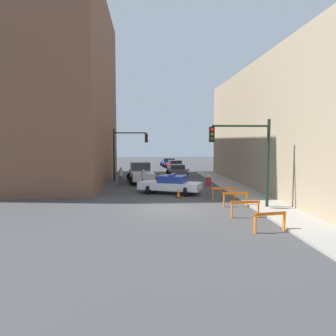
{
  "coord_description": "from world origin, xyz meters",
  "views": [
    {
      "loc": [
        -1.44,
        -19.12,
        4.1
      ],
      "look_at": [
        0.43,
        6.37,
        1.91
      ],
      "focal_mm": 35.0,
      "sensor_mm": 36.0,
      "label": 1
    }
  ],
  "objects_px": {
    "barrier_front": "(270,218)",
    "police_car": "(171,184)",
    "pedestrian_crossing": "(143,179)",
    "traffic_light_far": "(125,147)",
    "traffic_light_near": "(249,150)",
    "parked_car_far": "(168,162)",
    "pedestrian_corner": "(121,176)",
    "white_truck": "(141,173)",
    "traffic_cone": "(178,193)",
    "barrier_mid": "(245,206)",
    "pedestrian_sidewalk": "(209,186)",
    "barrier_back": "(236,197)",
    "parked_car_mid": "(175,165)",
    "parked_car_near": "(177,170)",
    "barrier_corner": "(223,191)"
  },
  "relations": [
    {
      "from": "barrier_front",
      "to": "police_car",
      "type": "bearing_deg",
      "value": 108.21
    },
    {
      "from": "pedestrian_crossing",
      "to": "barrier_front",
      "type": "xyz_separation_m",
      "value": [
        5.64,
        -13.11,
        -0.24
      ]
    },
    {
      "from": "traffic_light_far",
      "to": "pedestrian_crossing",
      "type": "bearing_deg",
      "value": -72.29
    },
    {
      "from": "traffic_light_near",
      "to": "parked_car_far",
      "type": "distance_m",
      "value": 31.26
    },
    {
      "from": "pedestrian_corner",
      "to": "barrier_front",
      "type": "xyz_separation_m",
      "value": [
        7.69,
        -15.84,
        -0.24
      ]
    },
    {
      "from": "police_car",
      "to": "white_truck",
      "type": "xyz_separation_m",
      "value": [
        -2.33,
        6.95,
        0.18
      ]
    },
    {
      "from": "traffic_cone",
      "to": "pedestrian_corner",
      "type": "bearing_deg",
      "value": 123.92
    },
    {
      "from": "pedestrian_crossing",
      "to": "barrier_mid",
      "type": "xyz_separation_m",
      "value": [
        5.38,
        -10.35,
        -0.24
      ]
    },
    {
      "from": "white_truck",
      "to": "pedestrian_sidewalk",
      "type": "bearing_deg",
      "value": -67.61
    },
    {
      "from": "white_truck",
      "to": "parked_car_far",
      "type": "distance_m",
      "value": 18.65
    },
    {
      "from": "pedestrian_corner",
      "to": "barrier_front",
      "type": "bearing_deg",
      "value": -177.03
    },
    {
      "from": "parked_car_far",
      "to": "barrier_back",
      "type": "distance_m",
      "value": 30.45
    },
    {
      "from": "parked_car_mid",
      "to": "traffic_light_near",
      "type": "bearing_deg",
      "value": -91.3
    },
    {
      "from": "barrier_front",
      "to": "parked_car_mid",
      "type": "bearing_deg",
      "value": 92.46
    },
    {
      "from": "pedestrian_sidewalk",
      "to": "barrier_front",
      "type": "height_order",
      "value": "pedestrian_sidewalk"
    },
    {
      "from": "traffic_light_far",
      "to": "barrier_mid",
      "type": "distance_m",
      "value": 17.75
    },
    {
      "from": "parked_car_near",
      "to": "parked_car_mid",
      "type": "bearing_deg",
      "value": 85.07
    },
    {
      "from": "barrier_mid",
      "to": "parked_car_near",
      "type": "bearing_deg",
      "value": 94.42
    },
    {
      "from": "pedestrian_sidewalk",
      "to": "traffic_cone",
      "type": "bearing_deg",
      "value": 113.17
    },
    {
      "from": "traffic_light_near",
      "to": "pedestrian_crossing",
      "type": "distance_m",
      "value": 10.62
    },
    {
      "from": "white_truck",
      "to": "pedestrian_sidewalk",
      "type": "relative_size",
      "value": 3.36
    },
    {
      "from": "traffic_light_near",
      "to": "barrier_corner",
      "type": "bearing_deg",
      "value": 106.22
    },
    {
      "from": "barrier_corner",
      "to": "traffic_cone",
      "type": "relative_size",
      "value": 2.43
    },
    {
      "from": "barrier_corner",
      "to": "pedestrian_sidewalk",
      "type": "bearing_deg",
      "value": 125.2
    },
    {
      "from": "pedestrian_crossing",
      "to": "barrier_corner",
      "type": "height_order",
      "value": "pedestrian_crossing"
    },
    {
      "from": "barrier_back",
      "to": "barrier_corner",
      "type": "bearing_deg",
      "value": 96.38
    },
    {
      "from": "barrier_front",
      "to": "traffic_cone",
      "type": "bearing_deg",
      "value": 109.06
    },
    {
      "from": "parked_car_mid",
      "to": "barrier_corner",
      "type": "xyz_separation_m",
      "value": [
        1.12,
        -23.32,
        -0.06
      ]
    },
    {
      "from": "pedestrian_crossing",
      "to": "barrier_corner",
      "type": "bearing_deg",
      "value": 1.75
    },
    {
      "from": "parked_car_mid",
      "to": "parked_car_far",
      "type": "bearing_deg",
      "value": 90.31
    },
    {
      "from": "traffic_light_near",
      "to": "pedestrian_sidewalk",
      "type": "xyz_separation_m",
      "value": [
        -1.61,
        3.91,
        -2.67
      ]
    },
    {
      "from": "pedestrian_sidewalk",
      "to": "barrier_corner",
      "type": "bearing_deg",
      "value": -115.2
    },
    {
      "from": "barrier_front",
      "to": "barrier_back",
      "type": "distance_m",
      "value": 5.57
    },
    {
      "from": "barrier_corner",
      "to": "police_car",
      "type": "bearing_deg",
      "value": 137.03
    },
    {
      "from": "white_truck",
      "to": "pedestrian_corner",
      "type": "distance_m",
      "value": 2.63
    },
    {
      "from": "barrier_mid",
      "to": "traffic_cone",
      "type": "bearing_deg",
      "value": 114.48
    },
    {
      "from": "traffic_light_near",
      "to": "barrier_back",
      "type": "distance_m",
      "value": 3.04
    },
    {
      "from": "pedestrian_crossing",
      "to": "pedestrian_corner",
      "type": "relative_size",
      "value": 1.0
    },
    {
      "from": "police_car",
      "to": "parked_car_near",
      "type": "distance_m",
      "value": 12.44
    },
    {
      "from": "traffic_light_near",
      "to": "barrier_back",
      "type": "xyz_separation_m",
      "value": [
        -0.57,
        0.64,
        -2.91
      ]
    },
    {
      "from": "pedestrian_crossing",
      "to": "barrier_mid",
      "type": "height_order",
      "value": "pedestrian_crossing"
    },
    {
      "from": "barrier_corner",
      "to": "traffic_cone",
      "type": "distance_m",
      "value": 3.24
    },
    {
      "from": "parked_car_mid",
      "to": "barrier_mid",
      "type": "xyz_separation_m",
      "value": [
        1.08,
        -28.27,
        -0.06
      ]
    },
    {
      "from": "parked_car_mid",
      "to": "pedestrian_crossing",
      "type": "xyz_separation_m",
      "value": [
        -4.3,
        -17.91,
        0.19
      ]
    },
    {
      "from": "pedestrian_corner",
      "to": "pedestrian_sidewalk",
      "type": "relative_size",
      "value": 1.0
    },
    {
      "from": "pedestrian_corner",
      "to": "barrier_corner",
      "type": "relative_size",
      "value": 1.04
    },
    {
      "from": "parked_car_far",
      "to": "pedestrian_sidewalk",
      "type": "distance_m",
      "value": 27.14
    },
    {
      "from": "pedestrian_corner",
      "to": "barrier_mid",
      "type": "relative_size",
      "value": 1.04
    },
    {
      "from": "traffic_light_near",
      "to": "barrier_mid",
      "type": "distance_m",
      "value": 3.73
    },
    {
      "from": "police_car",
      "to": "parked_car_far",
      "type": "height_order",
      "value": "police_car"
    }
  ]
}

